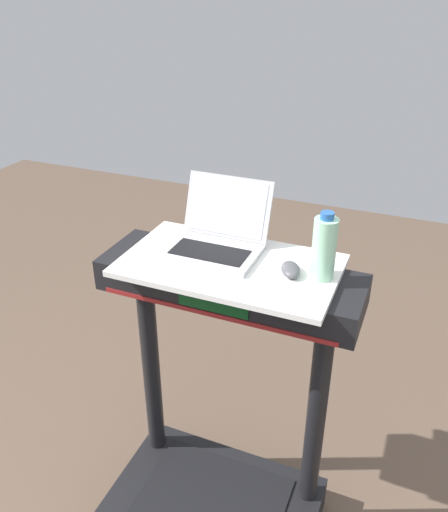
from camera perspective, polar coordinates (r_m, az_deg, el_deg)
name	(u,v)px	position (r m, az deg, el deg)	size (l,w,h in m)	color
desk_board	(230,265)	(1.75, 0.63, -1.01)	(0.72, 0.42, 0.02)	white
laptop	(217,237)	(1.81, -0.76, 2.07)	(0.32, 0.30, 0.22)	#B7B7BC
computer_mouse	(291,270)	(1.68, 7.24, -1.47)	(0.06, 0.10, 0.03)	#4C4C51
water_bottle	(324,248)	(1.64, 10.80, 0.87)	(0.08, 0.08, 0.22)	#9EDBB2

